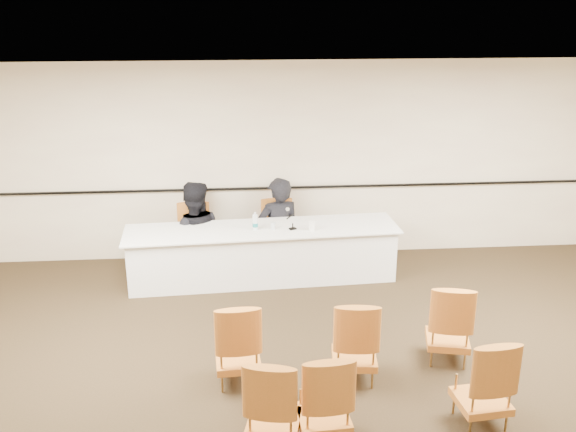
% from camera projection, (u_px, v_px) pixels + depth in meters
% --- Properties ---
extents(floor, '(10.00, 10.00, 0.00)m').
position_uv_depth(floor, '(338.00, 406.00, 6.42)').
color(floor, black).
rests_on(floor, ground).
extents(ceiling, '(10.00, 10.00, 0.00)m').
position_uv_depth(ceiling, '(347.00, 106.00, 5.43)').
color(ceiling, silver).
rests_on(ceiling, ground).
extents(wall_back, '(10.00, 0.04, 3.00)m').
position_uv_depth(wall_back, '(300.00, 161.00, 9.69)').
color(wall_back, beige).
rests_on(wall_back, ground).
extents(wall_rail, '(9.80, 0.04, 0.03)m').
position_uv_depth(wall_rail, '(300.00, 187.00, 9.78)').
color(wall_rail, black).
rests_on(wall_rail, wall_back).
extents(panel_table, '(3.90, 1.12, 0.77)m').
position_uv_depth(panel_table, '(263.00, 254.00, 9.15)').
color(panel_table, silver).
rests_on(panel_table, ground).
extents(panelist_main, '(0.78, 0.61, 1.88)m').
position_uv_depth(panelist_main, '(278.00, 237.00, 9.72)').
color(panelist_main, black).
rests_on(panelist_main, ground).
extents(panelist_main_chair, '(0.53, 0.53, 0.95)m').
position_uv_depth(panelist_main_chair, '(278.00, 233.00, 9.69)').
color(panelist_main_chair, '#A3661D').
rests_on(panelist_main_chair, ground).
extents(panelist_second, '(0.91, 0.73, 1.82)m').
position_uv_depth(panelist_second, '(194.00, 240.00, 9.54)').
color(panelist_second, black).
rests_on(panelist_second, ground).
extents(panelist_second_chair, '(0.53, 0.53, 0.95)m').
position_uv_depth(panelist_second_chair, '(194.00, 237.00, 9.52)').
color(panelist_second_chair, '#A3661D').
rests_on(panelist_second_chair, ground).
extents(papers, '(0.35, 0.29, 0.00)m').
position_uv_depth(papers, '(300.00, 228.00, 9.02)').
color(papers, silver).
rests_on(papers, panel_table).
extents(microphone, '(0.17, 0.23, 0.28)m').
position_uv_depth(microphone, '(293.00, 220.00, 8.94)').
color(microphone, black).
rests_on(microphone, panel_table).
extents(water_bottle, '(0.09, 0.09, 0.26)m').
position_uv_depth(water_bottle, '(255.00, 221.00, 8.93)').
color(water_bottle, '#16747C').
rests_on(water_bottle, panel_table).
extents(drinking_glass, '(0.07, 0.07, 0.10)m').
position_uv_depth(drinking_glass, '(273.00, 226.00, 8.98)').
color(drinking_glass, silver).
rests_on(drinking_glass, panel_table).
extents(coffee_cup, '(0.10, 0.10, 0.13)m').
position_uv_depth(coffee_cup, '(312.00, 226.00, 8.92)').
color(coffee_cup, white).
rests_on(coffee_cup, panel_table).
extents(aud_chair_front_left, '(0.53, 0.53, 0.95)m').
position_uv_depth(aud_chair_front_left, '(237.00, 342.00, 6.67)').
color(aud_chair_front_left, '#A3661D').
rests_on(aud_chair_front_left, ground).
extents(aud_chair_front_mid, '(0.55, 0.55, 0.95)m').
position_uv_depth(aud_chair_front_mid, '(355.00, 339.00, 6.72)').
color(aud_chair_front_mid, '#A3661D').
rests_on(aud_chair_front_mid, ground).
extents(aud_chair_front_right, '(0.60, 0.60, 0.95)m').
position_uv_depth(aud_chair_front_right, '(449.00, 322.00, 7.08)').
color(aud_chair_front_right, '#A3661D').
rests_on(aud_chair_front_right, ground).
extents(aud_chair_back_left, '(0.60, 0.60, 0.95)m').
position_uv_depth(aud_chair_back_left, '(274.00, 402.00, 5.69)').
color(aud_chair_back_left, '#A3661D').
rests_on(aud_chair_back_left, ground).
extents(aud_chair_back_mid, '(0.53, 0.53, 0.95)m').
position_uv_depth(aud_chair_back_mid, '(324.00, 396.00, 5.77)').
color(aud_chair_back_mid, '#A3661D').
rests_on(aud_chair_back_mid, ground).
extents(aud_chair_back_right, '(0.55, 0.55, 0.95)m').
position_uv_depth(aud_chair_back_right, '(483.00, 380.00, 6.01)').
color(aud_chair_back_right, '#A3661D').
rests_on(aud_chair_back_right, ground).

